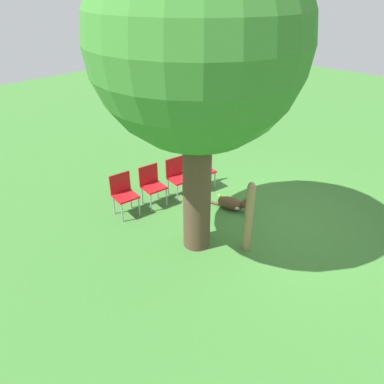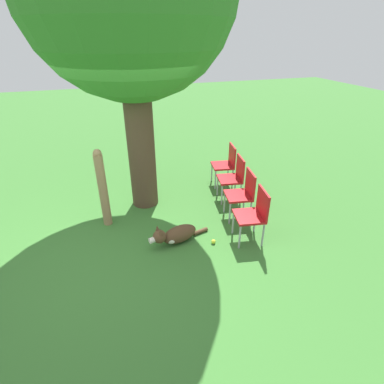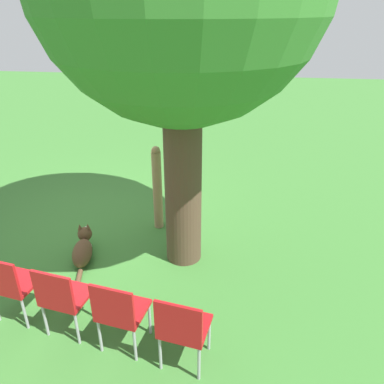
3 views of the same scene
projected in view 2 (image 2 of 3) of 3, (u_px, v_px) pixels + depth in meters
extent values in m
plane|color=#38702D|center=(125.00, 246.00, 4.56)|extent=(30.00, 30.00, 0.00)
cylinder|color=#4C3828|center=(140.00, 137.00, 5.12)|extent=(0.48, 0.48, 2.60)
ellipsoid|color=#513823|center=(180.00, 234.00, 4.62)|extent=(0.62, 0.40, 0.26)
ellipsoid|color=silver|center=(171.00, 238.00, 4.55)|extent=(0.25, 0.26, 0.16)
sphere|color=#513823|center=(160.00, 237.00, 4.42)|extent=(0.25, 0.25, 0.20)
cylinder|color=silver|center=(152.00, 240.00, 4.37)|extent=(0.11, 0.11, 0.09)
cone|color=#513823|center=(161.00, 232.00, 4.32)|extent=(0.07, 0.07, 0.09)
cone|color=#513823|center=(157.00, 228.00, 4.40)|extent=(0.07, 0.07, 0.09)
cylinder|color=#513823|center=(200.00, 231.00, 4.85)|extent=(0.26, 0.13, 0.06)
cylinder|color=#937551|center=(103.00, 191.00, 4.81)|extent=(0.14, 0.14, 1.25)
sphere|color=#937551|center=(97.00, 153.00, 4.50)|extent=(0.13, 0.13, 0.13)
cube|color=#B21419|center=(249.00, 216.00, 4.52)|extent=(0.49, 0.50, 0.04)
cube|color=#B21419|center=(263.00, 203.00, 4.43)|extent=(0.10, 0.44, 0.41)
cylinder|color=#99999E|center=(240.00, 237.00, 4.43)|extent=(0.03, 0.03, 0.41)
cylinder|color=#99999E|center=(233.00, 223.00, 4.77)|extent=(0.03, 0.03, 0.41)
cylinder|color=#99999E|center=(263.00, 235.00, 4.48)|extent=(0.03, 0.03, 0.41)
cylinder|color=#99999E|center=(255.00, 221.00, 4.81)|extent=(0.03, 0.03, 0.41)
cube|color=#B21419|center=(238.00, 196.00, 5.08)|extent=(0.49, 0.50, 0.04)
cube|color=#B21419|center=(250.00, 183.00, 5.00)|extent=(0.10, 0.44, 0.41)
cylinder|color=#99999E|center=(230.00, 214.00, 5.00)|extent=(0.03, 0.03, 0.41)
cylinder|color=#99999E|center=(224.00, 202.00, 5.33)|extent=(0.03, 0.03, 0.41)
cylinder|color=#99999E|center=(251.00, 212.00, 5.04)|extent=(0.03, 0.03, 0.41)
cylinder|color=#99999E|center=(244.00, 201.00, 5.38)|extent=(0.03, 0.03, 0.41)
cube|color=#B21419|center=(229.00, 179.00, 5.65)|extent=(0.49, 0.50, 0.04)
cube|color=#B21419|center=(240.00, 168.00, 5.56)|extent=(0.10, 0.44, 0.41)
cylinder|color=#99999E|center=(222.00, 195.00, 5.57)|extent=(0.03, 0.03, 0.41)
cylinder|color=#99999E|center=(218.00, 186.00, 5.90)|extent=(0.03, 0.03, 0.41)
cylinder|color=#99999E|center=(241.00, 194.00, 5.61)|extent=(0.03, 0.03, 0.41)
cylinder|color=#99999E|center=(235.00, 185.00, 5.94)|extent=(0.03, 0.03, 0.41)
cube|color=#B21419|center=(222.00, 166.00, 6.21)|extent=(0.49, 0.50, 0.04)
cube|color=#B21419|center=(232.00, 155.00, 6.13)|extent=(0.10, 0.44, 0.41)
cylinder|color=#99999E|center=(215.00, 180.00, 6.13)|extent=(0.03, 0.03, 0.41)
cylinder|color=#99999E|center=(212.00, 172.00, 6.46)|extent=(0.03, 0.03, 0.41)
cylinder|color=#99999E|center=(232.00, 179.00, 6.18)|extent=(0.03, 0.03, 0.41)
cylinder|color=#99999E|center=(228.00, 171.00, 6.51)|extent=(0.03, 0.03, 0.41)
sphere|color=#CCE033|center=(213.00, 242.00, 4.61)|extent=(0.07, 0.07, 0.07)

